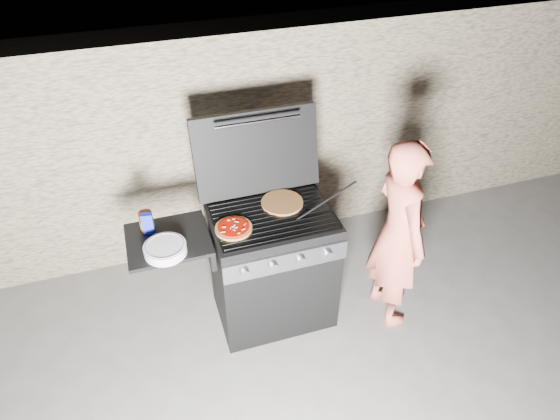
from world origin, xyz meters
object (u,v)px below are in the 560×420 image
object	(u,v)px
gas_grill	(238,275)
sauce_jar	(146,221)
pizza_topped	(234,228)
person	(398,235)

from	to	relation	value
gas_grill	sauce_jar	bearing A→B (deg)	166.85
pizza_topped	sauce_jar	xyz separation A→B (m)	(-0.51, 0.17, 0.04)
gas_grill	sauce_jar	xyz separation A→B (m)	(-0.53, 0.12, 0.51)
person	sauce_jar	bearing A→B (deg)	76.92
pizza_topped	gas_grill	bearing A→B (deg)	69.73
gas_grill	pizza_topped	distance (m)	0.47
person	gas_grill	bearing A→B (deg)	77.30
gas_grill	sauce_jar	size ratio (longest dim) A/B	10.26
pizza_topped	person	world-z (taller)	person
sauce_jar	gas_grill	bearing A→B (deg)	-13.15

